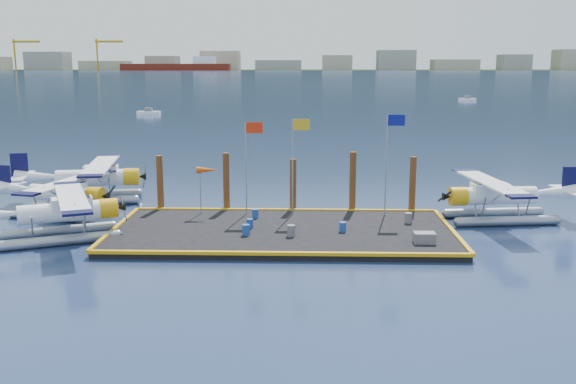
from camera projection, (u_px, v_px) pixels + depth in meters
The scene contains 24 objects.
ground at pixel (283, 235), 38.21m from camera, with size 4000.00×4000.00×0.00m, color navy.
dock at pixel (283, 232), 38.17m from camera, with size 20.00×10.00×0.40m, color black.
dock_bumpers at pixel (283, 227), 38.11m from camera, with size 20.25×10.25×0.18m, color #D0930C, non-canonical shape.
far_backdrop at pixel (395, 63), 1731.94m from camera, with size 3050.00×2050.00×810.00m.
seaplane_a at pixel (65, 215), 36.95m from camera, with size 8.97×9.43×3.45m.
seaplane_b at pixel (65, 196), 42.39m from camera, with size 8.66×9.35×3.32m.
seaplane_c at pixel (95, 180), 47.22m from camera, with size 9.62×10.54×3.73m.
seaplane_d at pixel (495, 198), 41.28m from camera, with size 9.04×9.98×3.53m.
drum_0 at pixel (250, 224), 38.28m from camera, with size 0.40×0.40×0.56m, color #1B4195.
drum_1 at pixel (291, 231), 36.50m from camera, with size 0.46×0.46×0.65m, color #5D5D62.
drum_2 at pixel (343, 227), 37.50m from camera, with size 0.40×0.40×0.56m, color #1B4195.
drum_3 at pixel (246, 230), 36.72m from camera, with size 0.44×0.44×0.62m, color #1B4195.
drum_4 at pixel (408, 218), 39.48m from camera, with size 0.46×0.46×0.65m, color #5D5D62.
drum_5 at pixel (255, 214), 40.78m from camera, with size 0.41×0.41×0.57m, color #1B4195.
crate at pixel (424, 238), 35.15m from camera, with size 1.16×0.78×0.58m, color #5D5D62.
flagpole_red at pixel (249, 153), 41.13m from camera, with size 1.14×0.08×6.00m.
flagpole_yellow at pixel (296, 152), 41.02m from camera, with size 1.14×0.08×6.20m.
flagpole_blue at pixel (390, 149), 40.81m from camera, with size 1.14×0.08×6.50m.
windsock at pixel (207, 171), 41.44m from camera, with size 1.40×0.44×3.12m.
piling_0 at pixel (160, 185), 43.35m from camera, with size 0.44×0.44×4.00m, color #4E2D16.
piling_1 at pixel (226, 184), 43.20m from camera, with size 0.44×0.44×4.20m, color #4E2D16.
piling_2 at pixel (293, 187), 43.11m from camera, with size 0.44×0.44×3.80m, color #4E2D16.
piling_3 at pixel (353, 184), 42.95m from camera, with size 0.44×0.44×4.30m, color #4E2D16.
piling_4 at pixel (412, 186), 42.86m from camera, with size 0.44×0.44×4.00m, color #4E2D16.
Camera 1 is at (1.40, -36.92, 10.10)m, focal length 40.00 mm.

